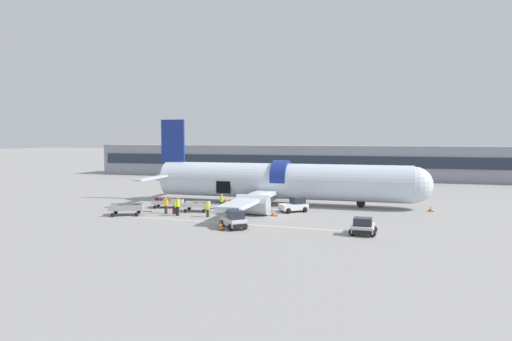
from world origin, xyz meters
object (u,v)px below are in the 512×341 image
at_px(airplane, 278,182).
at_px(ground_crew_loader_b, 226,205).
at_px(baggage_tug_mid, 295,205).
at_px(baggage_cart_queued, 167,203).
at_px(suitcase_on_tarmac_upright, 174,210).
at_px(ground_crew_helper, 208,209).
at_px(baggage_cart_loading, 198,207).
at_px(ground_crew_supervisor, 177,206).
at_px(ground_crew_driver, 166,205).
at_px(baggage_tug_rear, 363,227).
at_px(baggage_cart_empty, 128,209).
at_px(ground_crew_loader_a, 222,201).
at_px(baggage_tug_lead, 234,220).

bearing_deg(airplane, ground_crew_loader_b, -114.15).
xyz_separation_m(baggage_tug_mid, baggage_cart_queued, (-13.84, -1.25, -0.18)).
bearing_deg(suitcase_on_tarmac_upright, baggage_tug_mid, 22.97).
xyz_separation_m(baggage_cart_queued, ground_crew_helper, (6.51, -4.21, 0.34)).
height_order(ground_crew_loader_b, suitcase_on_tarmac_upright, ground_crew_loader_b).
xyz_separation_m(baggage_cart_loading, ground_crew_supervisor, (-0.82, -2.92, 0.47)).
xyz_separation_m(ground_crew_driver, suitcase_on_tarmac_upright, (0.96, -0.03, -0.47)).
relative_size(ground_crew_supervisor, suitcase_on_tarmac_upright, 2.17).
xyz_separation_m(baggage_tug_rear, baggage_cart_empty, (-22.74, 2.52, -0.02)).
height_order(baggage_cart_queued, ground_crew_loader_b, ground_crew_loader_b).
relative_size(baggage_cart_empty, ground_crew_loader_a, 2.62).
bearing_deg(baggage_tug_mid, ground_crew_supervisor, -151.82).
bearing_deg(ground_crew_helper, ground_crew_driver, 171.32).
distance_m(ground_crew_loader_a, ground_crew_loader_b, 2.87).
relative_size(baggage_tug_rear, ground_crew_driver, 1.61).
bearing_deg(baggage_tug_mid, baggage_tug_rear, -51.21).
bearing_deg(baggage_cart_empty, airplane, 43.70).
bearing_deg(ground_crew_loader_b, baggage_cart_empty, -155.40).
bearing_deg(ground_crew_helper, ground_crew_loader_a, 96.35).
bearing_deg(baggage_tug_mid, airplane, 121.06).
height_order(ground_crew_loader_a, ground_crew_helper, ground_crew_loader_a).
xyz_separation_m(baggage_tug_lead, baggage_cart_loading, (-6.54, 7.14, -0.16)).
distance_m(airplane, ground_crew_supervisor, 13.04).
xyz_separation_m(ground_crew_loader_a, ground_crew_driver, (-4.26, -4.48, 0.02)).
xyz_separation_m(baggage_tug_lead, baggage_tug_rear, (10.55, 0.55, -0.07)).
bearing_deg(baggage_cart_loading, ground_crew_loader_a, 54.92).
bearing_deg(ground_crew_driver, baggage_cart_loading, 38.77).
distance_m(baggage_tug_lead, ground_crew_loader_b, 7.86).
xyz_separation_m(airplane, baggage_tug_rear, (10.45, -14.25, -1.98)).
relative_size(airplane, suitcase_on_tarmac_upright, 38.68).
xyz_separation_m(baggage_cart_loading, baggage_cart_empty, (-5.65, -4.07, 0.07)).
xyz_separation_m(baggage_tug_mid, ground_crew_supervisor, (-10.45, -5.60, 0.32)).
bearing_deg(baggage_cart_loading, suitcase_on_tarmac_upright, -127.35).
height_order(baggage_tug_mid, ground_crew_supervisor, ground_crew_supervisor).
xyz_separation_m(ground_crew_supervisor, suitcase_on_tarmac_upright, (-0.76, 0.85, -0.60)).
bearing_deg(ground_crew_helper, baggage_cart_queued, 147.09).
bearing_deg(ground_crew_loader_b, baggage_cart_queued, 168.86).
xyz_separation_m(baggage_tug_rear, ground_crew_loader_b, (-13.90, 6.56, 0.21)).
bearing_deg(suitcase_on_tarmac_upright, baggage_cart_loading, 52.65).
relative_size(baggage_tug_rear, ground_crew_supervisor, 1.40).
distance_m(ground_crew_loader_a, ground_crew_supervisor, 5.93).
bearing_deg(ground_crew_helper, airplane, 67.45).
distance_m(baggage_cart_loading, ground_crew_driver, 3.28).
height_order(ground_crew_loader_a, suitcase_on_tarmac_upright, ground_crew_loader_a).
distance_m(baggage_tug_lead, baggage_cart_loading, 9.68).
height_order(baggage_cart_queued, baggage_cart_empty, baggage_cart_empty).
distance_m(airplane, baggage_tug_mid, 6.13).
bearing_deg(airplane, baggage_cart_loading, -130.87).
bearing_deg(baggage_cart_empty, baggage_cart_loading, 35.77).
xyz_separation_m(baggage_tug_mid, baggage_cart_empty, (-15.28, -6.75, -0.07)).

